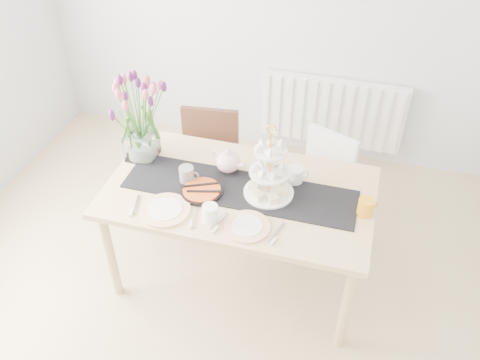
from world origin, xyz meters
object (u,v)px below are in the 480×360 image
(dining_table, at_px, (239,199))
(mug_white, at_px, (210,213))
(chair_white, at_px, (321,178))
(tulip_vase, at_px, (136,109))
(teapot, at_px, (228,162))
(radiator, at_px, (332,112))
(mug_orange, at_px, (365,207))
(mug_grey, at_px, (187,175))
(tart_tin, at_px, (202,191))
(chair_brown, at_px, (208,158))
(cake_stand, at_px, (269,178))
(plate_right, at_px, (247,227))
(cream_jug, at_px, (295,175))
(plate_left, at_px, (165,210))

(dining_table, relative_size, mug_white, 15.18)
(chair_white, distance_m, tulip_vase, 1.38)
(teapot, bearing_deg, radiator, 91.13)
(chair_white, xyz_separation_m, teapot, (-0.54, -0.47, 0.38))
(radiator, xyz_separation_m, teapot, (-0.50, -1.36, 0.38))
(tulip_vase, xyz_separation_m, mug_orange, (1.43, -0.16, -0.31))
(mug_grey, bearing_deg, teapot, 33.22)
(tulip_vase, distance_m, mug_orange, 1.47)
(radiator, bearing_deg, tulip_vase, -128.22)
(chair_white, xyz_separation_m, mug_white, (-0.51, -0.92, 0.36))
(mug_orange, bearing_deg, tart_tin, 150.37)
(tulip_vase, relative_size, mug_orange, 6.20)
(chair_brown, relative_size, cake_stand, 1.93)
(dining_table, distance_m, chair_white, 0.79)
(chair_white, relative_size, plate_right, 3.03)
(mug_white, height_order, plate_right, mug_white)
(radiator, bearing_deg, tart_tin, -110.23)
(mug_white, relative_size, plate_right, 0.41)
(teapot, height_order, tart_tin, teapot)
(chair_brown, distance_m, tulip_vase, 0.81)
(teapot, bearing_deg, cream_jug, 23.19)
(tart_tin, bearing_deg, chair_brown, 106.26)
(plate_left, xyz_separation_m, plate_right, (0.48, -0.00, -0.00))
(tart_tin, height_order, mug_white, mug_white)
(chair_white, bearing_deg, mug_orange, -40.41)
(plate_left, bearing_deg, mug_orange, 14.56)
(radiator, xyz_separation_m, chair_white, (0.05, -0.89, -0.00))
(chair_brown, height_order, mug_white, mug_white)
(tulip_vase, distance_m, plate_right, 0.99)
(chair_white, bearing_deg, tulip_vase, -133.76)
(mug_white, height_order, mug_orange, same)
(tulip_vase, height_order, teapot, tulip_vase)
(cake_stand, bearing_deg, mug_orange, -2.02)
(chair_brown, bearing_deg, radiator, 43.42)
(teapot, bearing_deg, chair_white, 62.03)
(tulip_vase, xyz_separation_m, plate_left, (0.33, -0.44, -0.35))
(plate_right, bearing_deg, radiator, 81.99)
(tulip_vase, distance_m, mug_grey, 0.50)
(tart_tin, height_order, mug_grey, mug_grey)
(teapot, relative_size, plate_right, 0.96)
(dining_table, distance_m, plate_left, 0.47)
(chair_brown, distance_m, cream_jug, 0.87)
(mug_orange, bearing_deg, chair_brown, 118.57)
(chair_white, xyz_separation_m, mug_orange, (0.31, -0.63, 0.36))
(cream_jug, distance_m, plate_left, 0.80)
(chair_white, height_order, cake_stand, cake_stand)
(radiator, height_order, tulip_vase, tulip_vase)
(chair_white, xyz_separation_m, mug_grey, (-0.76, -0.63, 0.36))
(teapot, xyz_separation_m, cream_jug, (0.42, 0.01, -0.03))
(chair_brown, height_order, cake_stand, cake_stand)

